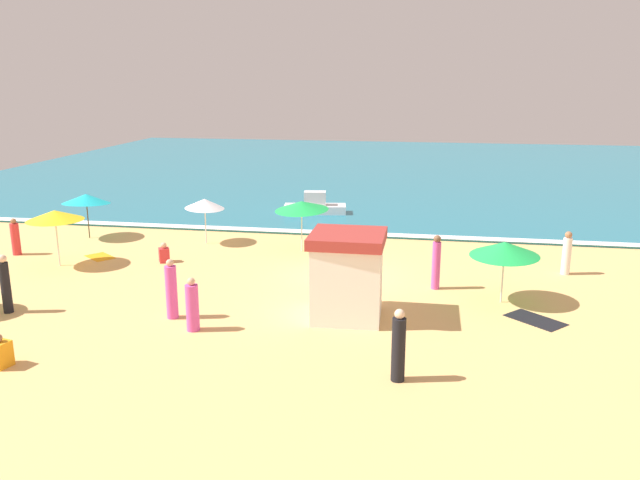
{
  "coord_description": "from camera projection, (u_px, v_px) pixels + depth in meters",
  "views": [
    {
      "loc": [
        3.18,
        -22.62,
        7.26
      ],
      "look_at": [
        -1.13,
        2.13,
        0.8
      ],
      "focal_mm": 35.86,
      "sensor_mm": 36.0,
      "label": 1
    }
  ],
  "objects": [
    {
      "name": "beachgoer_8",
      "position": [
        171.0,
        291.0,
        19.56
      ],
      "size": [
        0.38,
        0.38,
        1.89
      ],
      "color": "#D84CA5",
      "rests_on": "ground_plane"
    },
    {
      "name": "beachgoer_5",
      "position": [
        436.0,
        263.0,
        22.25
      ],
      "size": [
        0.4,
        0.4,
        1.94
      ],
      "color": "#D84CA5",
      "rests_on": "ground_plane"
    },
    {
      "name": "beach_umbrella_0",
      "position": [
        302.0,
        206.0,
        26.84
      ],
      "size": [
        3.18,
        3.18,
        2.24
      ],
      "color": "silver",
      "rests_on": "ground_plane"
    },
    {
      "name": "beach_umbrella_2",
      "position": [
        505.0,
        249.0,
        20.68
      ],
      "size": [
        3.09,
        3.09,
        2.11
      ],
      "color": "silver",
      "rests_on": "ground_plane"
    },
    {
      "name": "beach_towel_1",
      "position": [
        100.0,
        257.0,
        26.41
      ],
      "size": [
        1.51,
        1.43,
        0.01
      ],
      "color": "orange",
      "rests_on": "ground_plane"
    },
    {
      "name": "beachgoer_1",
      "position": [
        398.0,
        347.0,
        15.5
      ],
      "size": [
        0.42,
        0.42,
        1.86
      ],
      "color": "black",
      "rests_on": "ground_plane"
    },
    {
      "name": "ground_plane",
      "position": [
        340.0,
        276.0,
        23.92
      ],
      "size": [
        60.0,
        60.0,
        0.0
      ],
      "primitive_type": "plane",
      "color": "#E5B26B"
    },
    {
      "name": "beach_towel_0",
      "position": [
        535.0,
        320.0,
        19.58
      ],
      "size": [
        1.92,
        1.88,
        0.01
      ],
      "color": "black",
      "rests_on": "ground_plane"
    },
    {
      "name": "beachgoer_2",
      "position": [
        5.0,
        284.0,
        20.0
      ],
      "size": [
        0.35,
        0.35,
        1.9
      ],
      "color": "black",
      "rests_on": "ground_plane"
    },
    {
      "name": "beachgoer_9",
      "position": [
        164.0,
        254.0,
        25.62
      ],
      "size": [
        0.54,
        0.54,
        0.81
      ],
      "color": "red",
      "rests_on": "ground_plane"
    },
    {
      "name": "beach_umbrella_1",
      "position": [
        86.0,
        199.0,
        29.07
      ],
      "size": [
        2.52,
        2.54,
        2.13
      ],
      "color": "#4C3823",
      "rests_on": "ground_plane"
    },
    {
      "name": "wave_breaker_foam",
      "position": [
        359.0,
        234.0,
        29.9
      ],
      "size": [
        57.0,
        0.7,
        0.01
      ],
      "primitive_type": "cube",
      "color": "white",
      "rests_on": "ocean_water"
    },
    {
      "name": "small_boat_0",
      "position": [
        315.0,
        206.0,
        34.33
      ],
      "size": [
        3.44,
        1.67,
        1.17
      ],
      "color": "white",
      "rests_on": "ocean_water"
    },
    {
      "name": "beach_umbrella_5",
      "position": [
        55.0,
        215.0,
        24.73
      ],
      "size": [
        3.07,
        3.07,
        2.23
      ],
      "color": "silver",
      "rests_on": "ground_plane"
    },
    {
      "name": "beachgoer_7",
      "position": [
        0.0,
        353.0,
        16.37
      ],
      "size": [
        0.57,
        0.57,
        0.89
      ],
      "color": "orange",
      "rests_on": "ground_plane"
    },
    {
      "name": "beach_umbrella_6",
      "position": [
        205.0,
        204.0,
        28.15
      ],
      "size": [
        2.24,
        2.23,
        2.07
      ],
      "color": "silver",
      "rests_on": "ground_plane"
    },
    {
      "name": "beachgoer_0",
      "position": [
        15.0,
        238.0,
        26.6
      ],
      "size": [
        0.4,
        0.4,
        1.55
      ],
      "color": "red",
      "rests_on": "ground_plane"
    },
    {
      "name": "ocean_water",
      "position": [
        390.0,
        170.0,
        50.62
      ],
      "size": [
        60.0,
        44.0,
        0.1
      ],
      "primitive_type": "cube",
      "color": "teal",
      "rests_on": "ground_plane"
    },
    {
      "name": "lifeguard_cabana",
      "position": [
        347.0,
        275.0,
        19.5
      ],
      "size": [
        2.23,
        2.22,
        2.69
      ],
      "color": "white",
      "rests_on": "ground_plane"
    },
    {
      "name": "beachgoer_3",
      "position": [
        192.0,
        306.0,
        18.63
      ],
      "size": [
        0.48,
        0.48,
        1.62
      ],
      "color": "#D84CA5",
      "rests_on": "ground_plane"
    },
    {
      "name": "beachgoer_4",
      "position": [
        567.0,
        254.0,
        23.94
      ],
      "size": [
        0.45,
        0.45,
        1.66
      ],
      "color": "white",
      "rests_on": "ground_plane"
    }
  ]
}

